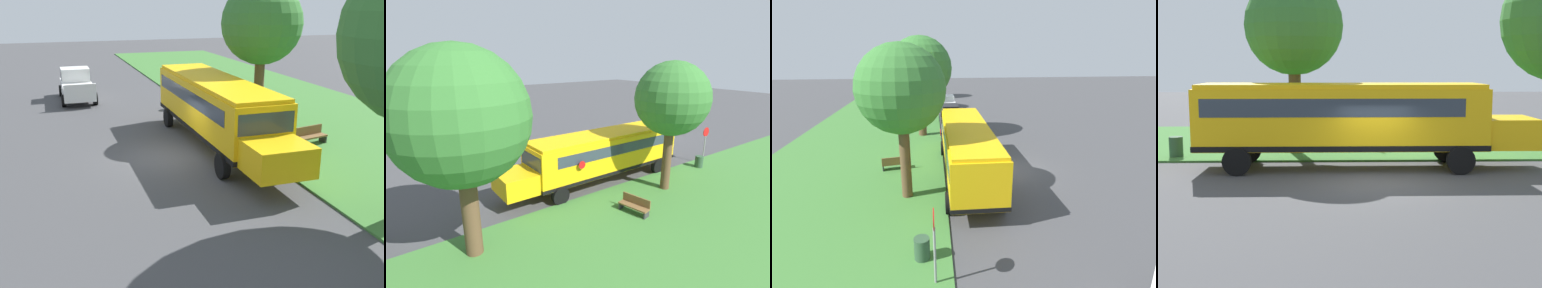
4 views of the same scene
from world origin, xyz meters
TOP-DOWN VIEW (x-y plane):
  - ground_plane at (0.00, 0.00)m, footprint 120.00×120.00m
  - grass_verge at (-10.00, 0.00)m, footprint 12.00×80.00m
  - school_bus at (-2.70, -0.89)m, footprint 2.84×12.42m
  - oak_tree_beside_bus at (-5.98, -3.25)m, footprint 4.16×4.16m
  - park_bench at (-6.99, 0.49)m, footprint 1.67×0.81m
  - trash_bin at (-5.07, -8.01)m, footprint 0.56×0.56m

SIDE VIEW (x-z plane):
  - ground_plane at x=0.00m, z-range 0.00..0.00m
  - grass_verge at x=-10.00m, z-range 0.00..0.08m
  - trash_bin at x=-5.07m, z-range 0.00..0.90m
  - park_bench at x=-6.99m, z-range 0.01..0.93m
  - school_bus at x=-2.70m, z-range 0.34..3.50m
  - oak_tree_beside_bus at x=-5.98m, z-range 1.75..9.31m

